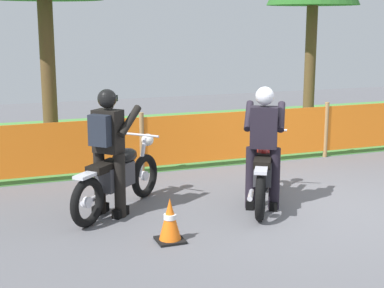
% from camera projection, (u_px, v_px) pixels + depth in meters
% --- Properties ---
extents(ground, '(24.00, 24.00, 0.02)m').
position_uv_depth(ground, '(315.00, 207.00, 8.13)').
color(ground, '#5B5B60').
extents(grass_verge, '(24.00, 5.98, 0.01)m').
position_uv_depth(grass_verge, '(183.00, 135.00, 13.19)').
color(grass_verge, '#4C8C3D').
rests_on(grass_verge, ground).
extents(barrier_fence, '(10.88, 0.08, 1.05)m').
position_uv_depth(barrier_fence, '(239.00, 135.00, 10.34)').
color(barrier_fence, '#997547').
rests_on(barrier_fence, ground).
extents(motorcycle_lead, '(1.56, 1.49, 0.97)m').
position_uv_depth(motorcycle_lead, '(118.00, 177.00, 7.86)').
color(motorcycle_lead, black).
rests_on(motorcycle_lead, ground).
extents(motorcycle_trailing, '(1.14, 1.84, 0.98)m').
position_uv_depth(motorcycle_trailing, '(263.00, 171.00, 8.15)').
color(motorcycle_trailing, black).
rests_on(motorcycle_trailing, ground).
extents(rider_lead, '(0.77, 0.76, 1.69)m').
position_uv_depth(rider_lead, '(108.00, 146.00, 7.56)').
color(rider_lead, black).
rests_on(rider_lead, ground).
extents(rider_trailing, '(0.71, 0.72, 1.69)m').
position_uv_depth(rider_trailing, '(264.00, 143.00, 7.86)').
color(rider_trailing, black).
rests_on(rider_trailing, ground).
extents(traffic_cone, '(0.32, 0.32, 0.53)m').
position_uv_depth(traffic_cone, '(170.00, 220.00, 6.78)').
color(traffic_cone, black).
rests_on(traffic_cone, ground).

